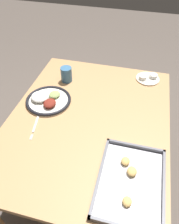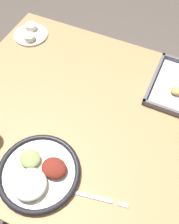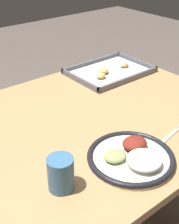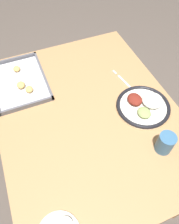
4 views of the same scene
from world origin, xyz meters
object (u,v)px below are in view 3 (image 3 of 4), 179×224
(baking_tray, at_px, (110,71))
(drinking_cup, at_px, (61,174))
(dinner_plate, at_px, (132,157))
(fork, at_px, (168,137))

(baking_tray, xyz_separation_m, drinking_cup, (-0.67, -0.53, 0.04))
(dinner_plate, xyz_separation_m, drinking_cup, (-0.25, 0.04, 0.04))
(baking_tray, bearing_deg, drinking_cup, -141.80)
(fork, bearing_deg, baking_tray, 57.11)
(fork, distance_m, drinking_cup, 0.44)
(dinner_plate, bearing_deg, fork, 2.00)
(dinner_plate, bearing_deg, drinking_cup, 169.88)
(baking_tray, bearing_deg, fork, -112.25)
(dinner_plate, xyz_separation_m, baking_tray, (0.42, 0.57, -0.01))
(fork, height_order, drinking_cup, drinking_cup)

